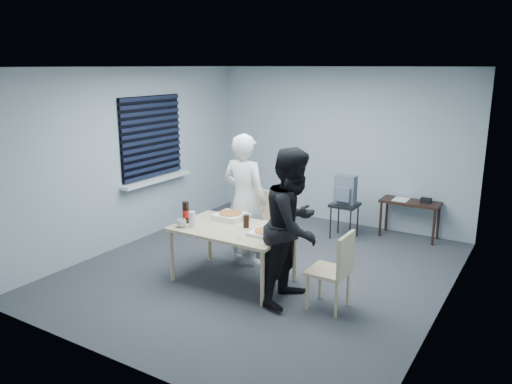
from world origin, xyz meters
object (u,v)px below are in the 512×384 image
Objects in this scene: person_white at (244,200)px; soda_bottle at (186,213)px; side_table at (410,206)px; dining_table at (233,232)px; backpack at (345,190)px; stool at (345,210)px; person_black at (293,226)px; mug_a at (181,223)px; mug_b at (248,218)px; chair_far at (261,217)px; chair_right at (336,266)px.

person_white reaches higher than soda_bottle.
person_white is at bearing -126.97° from side_table.
backpack is at bearing 75.43° from dining_table.
side_table reaches higher than stool.
person_black is 1.45m from mug_a.
dining_table is 14.28× the size of mug_b.
person_white reaches higher than chair_far.
stool is 2.01m from mug_b.
chair_right is at bearing -91.09° from side_table.
person_black reaches higher than chair_right.
chair_far is 1.42m from mug_a.
dining_table is 3.24× the size of backpack.
chair_far is 0.60m from person_white.
backpack is (-0.00, -0.01, 0.32)m from stool.
chair_far is 8.90× the size of mug_b.
backpack reaches higher than mug_b.
dining_table is 0.81× the size of person_white.
person_white is at bearing 58.35° from person_black.
backpack is 1.60× the size of soda_bottle.
chair_right is 1.00× the size of side_table.
person_white reaches higher than mug_b.
mug_a is at bearing -172.58° from chair_right.
mug_a is at bearing -103.66° from chair_far.
chair_far is 1.43m from backpack.
chair_far and chair_right have the same top height.
stool is at bearing 65.95° from mug_a.
chair_right reaches higher than mug_a.
chair_right is at bearing -15.25° from mug_b.
person_white is 14.39× the size of mug_a.
dining_table is 1.60× the size of chair_right.
chair_right is 2.42m from stool.
chair_far is 1.60× the size of stool.
dining_table is 0.34m from mug_b.
person_white is (-1.59, 0.64, 0.37)m from chair_right.
side_table is at bearing 59.75° from mug_b.
side_table is (1.43, 2.76, -0.12)m from dining_table.
backpack is (-0.86, -0.55, 0.26)m from side_table.
person_black is (0.87, -0.07, 0.25)m from dining_table.
mug_b is at bearing 47.98° from mug_a.
chair_far is at bearing 76.34° from mug_a.
person_white is (-0.21, 0.59, 0.25)m from dining_table.
person_black is at bearing -24.81° from mug_b.
mug_a is 0.45× the size of soda_bottle.
chair_far is 2.02× the size of backpack.
backpack reaches higher than dining_table.
chair_far reaches higher than dining_table.
person_black is (-0.51, -0.02, 0.37)m from chair_right.
chair_right is 3.23× the size of soda_bottle.
person_black is at bearing -46.15° from chair_far.
stool is at bearing 55.66° from chair_far.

